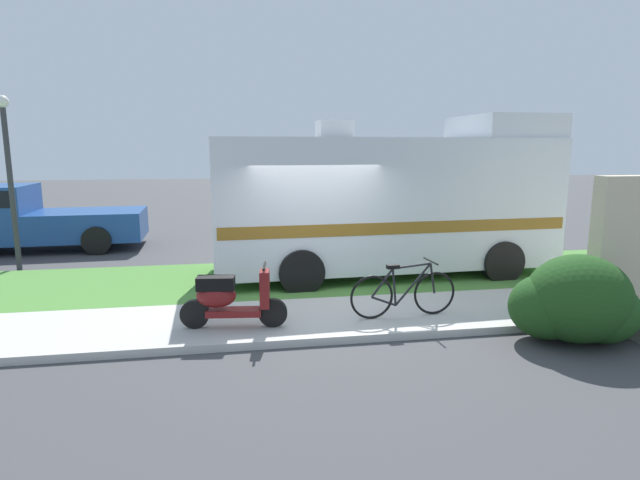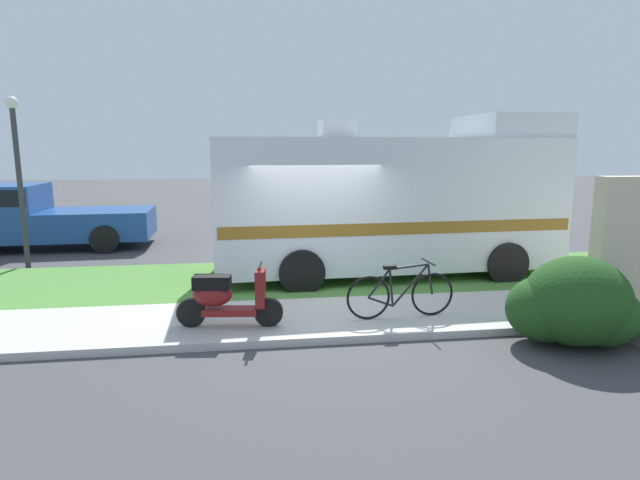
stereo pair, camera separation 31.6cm
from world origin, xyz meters
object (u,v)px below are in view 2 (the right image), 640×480
object	(u,v)px
motorhome_rv	(391,201)
street_lamp_post	(18,165)
scooter	(225,297)
bicycle	(401,294)
pickup_truck_near	(31,215)

from	to	relation	value
motorhome_rv	street_lamp_post	distance (m)	8.56
scooter	bicycle	distance (m)	2.76
motorhome_rv	scooter	bearing A→B (deg)	-137.14
motorhome_rv	pickup_truck_near	xyz separation A→B (m)	(-9.12, 4.42, -0.70)
bicycle	pickup_truck_near	xyz separation A→B (m)	(-8.43, 7.57, 0.46)
pickup_truck_near	street_lamp_post	xyz separation A→B (m)	(0.81, -2.50, 1.45)
motorhome_rv	bicycle	distance (m)	3.43
scooter	pickup_truck_near	distance (m)	9.51
scooter	bicycle	world-z (taller)	scooter
street_lamp_post	pickup_truck_near	bearing A→B (deg)	107.92
motorhome_rv	bicycle	bearing A→B (deg)	-102.31
bicycle	motorhome_rv	bearing A→B (deg)	77.69
pickup_truck_near	scooter	bearing A→B (deg)	-53.36
motorhome_rv	bicycle	world-z (taller)	motorhome_rv
motorhome_rv	street_lamp_post	xyz separation A→B (m)	(-8.31, 1.92, 0.75)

